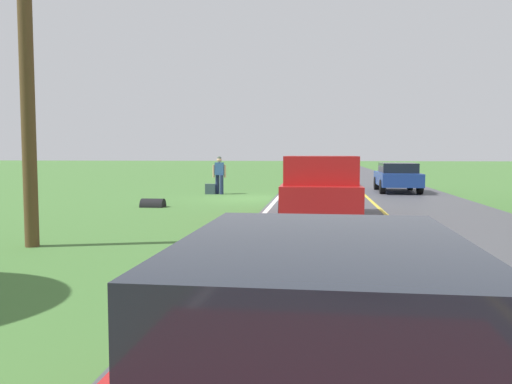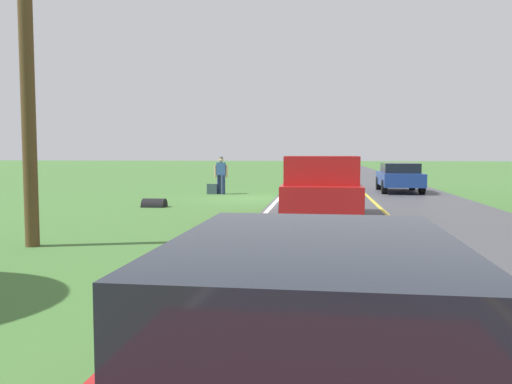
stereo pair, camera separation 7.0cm
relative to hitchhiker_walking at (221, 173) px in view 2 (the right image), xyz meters
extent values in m
plane|color=#427033|center=(-1.69, 2.17, -0.98)|extent=(200.00, 200.00, 0.00)
cube|color=#47474C|center=(-6.61, 2.17, -0.98)|extent=(7.91, 120.00, 0.00)
cube|color=silver|center=(-2.84, 2.17, -0.98)|extent=(0.16, 117.60, 0.00)
cube|color=gold|center=(-6.61, 2.17, -0.98)|extent=(0.14, 117.60, 0.00)
cylinder|color=navy|center=(-0.12, 0.14, -0.54)|extent=(0.18, 0.18, 0.88)
cylinder|color=navy|center=(0.12, -0.08, -0.54)|extent=(0.18, 0.18, 0.88)
cube|color=#335999|center=(0.00, 0.03, 0.19)|extent=(0.42, 0.29, 0.58)
sphere|color=tan|center=(0.00, 0.03, 0.59)|extent=(0.23, 0.23, 0.23)
sphere|color=#4C564C|center=(0.00, 0.03, 0.67)|extent=(0.20, 0.20, 0.20)
cube|color=#234C2D|center=(0.01, -0.17, 0.22)|extent=(0.33, 0.22, 0.44)
cylinder|color=tan|center=(-0.26, 0.03, 0.08)|extent=(0.10, 0.10, 0.58)
cylinder|color=tan|center=(0.26, 0.07, 0.08)|extent=(0.10, 0.10, 0.58)
cube|color=#384C56|center=(0.41, 0.11, -0.74)|extent=(0.47, 0.23, 0.48)
cube|color=#B21919|center=(-4.57, 8.76, -0.23)|extent=(2.03, 5.41, 0.70)
cube|color=#B21919|center=(-4.58, 9.95, 0.48)|extent=(1.85, 2.17, 0.72)
cube|color=black|center=(-4.58, 9.95, 0.55)|extent=(1.69, 1.30, 0.43)
cube|color=#B21919|center=(-5.51, 7.68, 0.34)|extent=(0.11, 3.02, 0.45)
cube|color=#B21919|center=(-3.63, 7.69, 0.34)|extent=(0.11, 3.02, 0.45)
cube|color=#B21919|center=(-4.56, 6.17, 0.34)|extent=(1.84, 0.11, 0.45)
cylinder|color=black|center=(-5.48, 10.51, -0.58)|extent=(0.30, 0.80, 0.80)
cylinder|color=black|center=(-3.68, 10.52, -0.58)|extent=(0.30, 0.80, 0.80)
cylinder|color=black|center=(-5.46, 7.21, -0.58)|extent=(0.30, 0.80, 0.80)
cylinder|color=black|center=(-3.66, 7.22, -0.58)|extent=(0.30, 0.80, 0.80)
cube|color=navy|center=(-8.36, -2.41, -0.34)|extent=(1.91, 4.42, 0.62)
cube|color=black|center=(-8.35, -2.21, 0.20)|extent=(1.66, 2.40, 0.46)
cylinder|color=black|center=(-7.53, -3.82, -0.65)|extent=(0.25, 0.66, 0.66)
cylinder|color=black|center=(-9.22, -3.80, -0.65)|extent=(0.25, 0.66, 0.66)
cylinder|color=black|center=(-7.49, -1.02, -0.65)|extent=(0.25, 0.66, 0.66)
cylinder|color=black|center=(-9.18, -1.00, -0.65)|extent=(0.25, 0.66, 0.66)
cube|color=red|center=(-4.53, 20.88, -0.34)|extent=(1.92, 4.43, 0.62)
cube|color=black|center=(-4.53, 20.68, 0.20)|extent=(1.67, 2.40, 0.46)
cylinder|color=black|center=(-5.40, 19.49, -0.65)|extent=(0.25, 0.66, 0.66)
cylinder|color=black|center=(-3.71, 19.46, -0.65)|extent=(0.25, 0.66, 0.66)
cylinder|color=brown|center=(1.27, 13.80, 2.90)|extent=(0.28, 0.28, 7.76)
cylinder|color=black|center=(1.25, 5.97, -0.98)|extent=(0.80, 0.60, 0.60)
camera|label=1|loc=(-4.50, 23.74, 0.93)|focal=36.74mm
camera|label=2|loc=(-4.57, 23.73, 0.93)|focal=36.74mm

